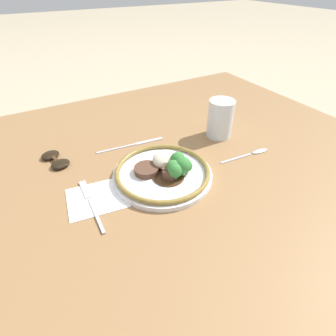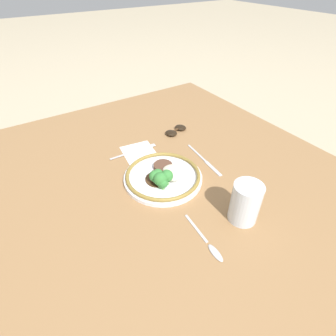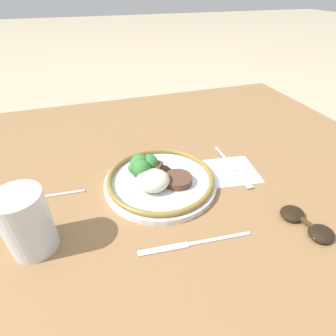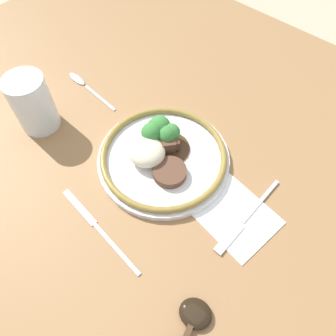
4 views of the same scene
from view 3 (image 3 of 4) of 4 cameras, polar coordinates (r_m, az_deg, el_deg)
The scene contains 9 objects.
ground_plane at distance 0.61m, azimuth -3.54°, elevation -8.52°, with size 8.00×8.00×0.00m, color tan.
dining_table at distance 0.59m, azimuth -3.62°, elevation -6.99°, with size 1.34×1.14×0.04m.
napkin at distance 0.65m, azimuth 13.04°, elevation -0.72°, with size 0.15×0.13×0.00m.
plate at distance 0.59m, azimuth -2.22°, elevation -2.13°, with size 0.25×0.25×0.07m.
juice_glass at distance 0.49m, azimuth -28.33°, elevation -10.67°, with size 0.08×0.08×0.12m.
fork at distance 0.66m, azimuth 14.38°, elevation -0.37°, with size 0.02×0.18×0.00m.
knife at distance 0.48m, azimuth 5.13°, elevation -16.12°, with size 0.21×0.03×0.00m.
spoon at distance 0.63m, azimuth -28.06°, elevation -5.92°, with size 0.16×0.03×0.01m.
sunglasses at distance 0.57m, azimuth 27.86°, elevation -10.55°, with size 0.08×0.11×0.02m.
Camera 3 is at (0.10, 0.42, 0.42)m, focal length 28.00 mm.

